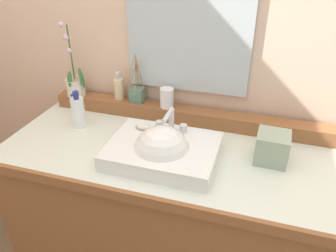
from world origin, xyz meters
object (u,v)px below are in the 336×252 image
object	(u,v)px
soap_bar	(143,126)
tissue_box	(272,147)
lotion_bottle	(78,112)
sink_basin	(162,152)
potted_plant	(75,83)
tumbler_cup	(167,98)
soap_dispenser	(119,88)
reed_diffuser	(137,94)

from	to	relation	value
soap_bar	tissue_box	size ratio (longest dim) A/B	0.54
soap_bar	lotion_bottle	distance (m)	0.35
sink_basin	tissue_box	size ratio (longest dim) A/B	3.46
potted_plant	tissue_box	world-z (taller)	potted_plant
lotion_bottle	soap_bar	bearing A→B (deg)	-6.49
soap_bar	tissue_box	distance (m)	0.56
tumbler_cup	lotion_bottle	world-z (taller)	lotion_bottle
tumbler_cup	tissue_box	distance (m)	0.56
lotion_bottle	soap_dispenser	bearing A→B (deg)	60.58
soap_bar	tumbler_cup	bearing A→B (deg)	80.77
sink_basin	potted_plant	xyz separation A→B (m)	(-0.59, 0.33, 0.11)
soap_bar	potted_plant	world-z (taller)	potted_plant
reed_diffuser	lotion_bottle	distance (m)	0.31
sink_basin	soap_dispenser	xyz separation A→B (m)	(-0.35, 0.36, 0.10)
lotion_bottle	reed_diffuser	bearing A→B (deg)	43.37
sink_basin	tumbler_cup	world-z (taller)	sink_basin
reed_diffuser	tissue_box	size ratio (longest dim) A/B	1.95
soap_bar	reed_diffuser	distance (m)	0.28
reed_diffuser	lotion_bottle	bearing A→B (deg)	-136.63
tumbler_cup	lotion_bottle	distance (m)	0.43
sink_basin	soap_dispenser	world-z (taller)	soap_dispenser
sink_basin	lotion_bottle	world-z (taller)	lotion_bottle
soap_dispenser	soap_bar	bearing A→B (deg)	-47.74
reed_diffuser	soap_dispenser	bearing A→B (deg)	178.77
potted_plant	tumbler_cup	size ratio (longest dim) A/B	3.87
soap_dispenser	tumbler_cup	xyz separation A→B (m)	(0.27, -0.02, -0.01)
soap_dispenser	tumbler_cup	bearing A→B (deg)	-4.51
soap_bar	soap_dispenser	bearing A→B (deg)	132.26
tumbler_cup	lotion_bottle	xyz separation A→B (m)	(-0.39, -0.19, -0.04)
tumbler_cup	potted_plant	bearing A→B (deg)	-179.00
potted_plant	soap_dispenser	bearing A→B (deg)	7.18
soap_bar	tissue_box	world-z (taller)	tissue_box
potted_plant	sink_basin	bearing A→B (deg)	-28.92
tumbler_cup	lotion_bottle	bearing A→B (deg)	-153.65
lotion_bottle	tissue_box	bearing A→B (deg)	-1.18
potted_plant	soap_dispenser	distance (m)	0.24
tumbler_cup	tissue_box	xyz separation A→B (m)	(0.52, -0.21, -0.06)
sink_basin	soap_bar	size ratio (longest dim) A/B	6.42
lotion_bottle	potted_plant	bearing A→B (deg)	122.66
sink_basin	soap_bar	world-z (taller)	sink_basin
tumbler_cup	lotion_bottle	size ratio (longest dim) A/B	0.54
reed_diffuser	tissue_box	world-z (taller)	reed_diffuser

